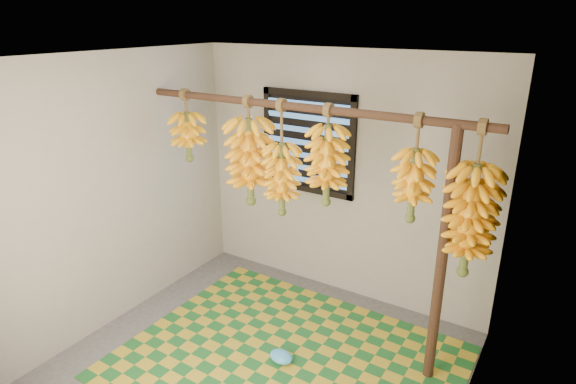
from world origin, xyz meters
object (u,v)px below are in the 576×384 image
Objects in this scene: banana_bunch_e at (470,221)px; banana_bunch_f at (413,185)px; support_post at (441,262)px; banana_bunch_b at (250,162)px; woven_mat at (286,362)px; plastic_bag at (281,357)px; banana_bunch_d at (327,165)px; banana_bunch_c at (282,179)px; banana_bunch_a at (188,137)px.

banana_bunch_e is 0.44m from banana_bunch_f.
support_post is 1.75m from banana_bunch_b.
woven_mat is 0.06m from plastic_bag.
banana_bunch_e is at bearing 0.00° from banana_bunch_d.
banana_bunch_b and banana_bunch_c have the same top height.
banana_bunch_b reaches higher than plastic_bag.
banana_bunch_d is at bearing 0.00° from banana_bunch_c.
support_post is 2.50× the size of banana_bunch_d.
support_post is 1.82× the size of banana_bunch_e.
banana_bunch_d is at bearing 0.00° from banana_bunch_a.
plastic_bag is at bearing -58.62° from banana_bunch_c.
banana_bunch_c and banana_bunch_d have the same top height.
banana_bunch_c is 1.50m from banana_bunch_e.
banana_bunch_e is (1.17, 0.46, 1.35)m from woven_mat.
woven_mat is at bearing 25.41° from plastic_bag.
support_post is 1.41m from banana_bunch_c.
banana_bunch_e and banana_bunch_f have the same top height.
banana_bunch_e is at bearing 0.00° from banana_bunch_c.
banana_bunch_e is (1.21, 0.48, 1.30)m from plastic_bag.
woven_mat is 2.15m from banana_bunch_a.
woven_mat is 2.67× the size of banana_bunch_c.
banana_bunch_a is 0.82× the size of banana_bunch_d.
woven_mat is 3.31× the size of banana_bunch_f.
woven_mat is 1.77m from banana_bunch_f.
banana_bunch_b is 0.74m from banana_bunch_d.
banana_bunch_b is (-0.65, 0.46, 1.48)m from woven_mat.
banana_bunch_d is (0.08, 0.46, 1.57)m from woven_mat.
banana_bunch_f is at bearing 31.06° from woven_mat.
banana_bunch_a is (-1.31, 0.48, 1.57)m from plastic_bag.
banana_bunch_b is at bearing 180.00° from banana_bunch_d.
banana_bunch_b is (0.69, 0.00, -0.13)m from banana_bunch_a.
banana_bunch_a is at bearing 180.00° from banana_bunch_e.
plastic_bag is (-0.04, -0.02, 0.05)m from woven_mat.
woven_mat is at bearing -100.23° from banana_bunch_d.
banana_bunch_a is 1.04m from banana_bunch_c.
support_post is 2.54× the size of banana_bunch_f.
banana_bunch_a and banana_bunch_c have the same top height.
banana_bunch_e is at bearing 21.48° from woven_mat.
banana_bunch_d is (0.74, 0.00, 0.09)m from banana_bunch_b.
woven_mat is at bearing -148.94° from banana_bunch_f.
plastic_bag is 1.84m from banana_bunch_e.
banana_bunch_f reaches higher than woven_mat.
support_post is 2.13× the size of banana_bunch_b.
banana_bunch_f is (1.10, 0.00, 0.15)m from banana_bunch_c.
banana_bunch_f is (-0.41, 0.00, 0.18)m from banana_bunch_e.
plastic_bag is 1.63m from banana_bunch_b.
banana_bunch_c is at bearing 121.38° from plastic_bag.
banana_bunch_b reaches higher than support_post.
banana_bunch_e is at bearing 21.61° from plastic_bag.
plastic_bag is 0.19× the size of banana_bunch_e.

